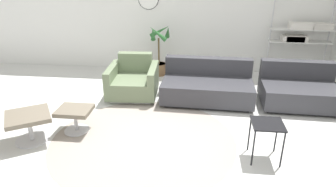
{
  "coord_description": "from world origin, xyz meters",
  "views": [
    {
      "loc": [
        0.45,
        -3.75,
        2.23
      ],
      "look_at": [
        0.01,
        0.17,
        0.55
      ],
      "focal_mm": 32.0,
      "sensor_mm": 36.0,
      "label": 1
    }
  ],
  "objects_px": {
    "armchair_red": "(133,82)",
    "shelf_unit": "(302,33)",
    "potted_plant": "(160,55)",
    "ottoman": "(75,114)",
    "couch_second": "(299,91)",
    "couch_low": "(207,86)",
    "side_table": "(267,128)"
  },
  "relations": [
    {
      "from": "couch_second",
      "to": "potted_plant",
      "type": "xyz_separation_m",
      "value": [
        -2.61,
        1.29,
        0.19
      ]
    },
    {
      "from": "couch_second",
      "to": "side_table",
      "type": "bearing_deg",
      "value": 64.98
    },
    {
      "from": "armchair_red",
      "to": "side_table",
      "type": "xyz_separation_m",
      "value": [
        2.05,
        -1.81,
        0.17
      ]
    },
    {
      "from": "side_table",
      "to": "potted_plant",
      "type": "xyz_separation_m",
      "value": [
        -1.73,
        3.01,
        0.01
      ]
    },
    {
      "from": "ottoman",
      "to": "side_table",
      "type": "relative_size",
      "value": 0.96
    },
    {
      "from": "side_table",
      "to": "couch_second",
      "type": "bearing_deg",
      "value": 63.08
    },
    {
      "from": "armchair_red",
      "to": "shelf_unit",
      "type": "distance_m",
      "value": 3.6
    },
    {
      "from": "ottoman",
      "to": "armchair_red",
      "type": "relative_size",
      "value": 0.51
    },
    {
      "from": "couch_low",
      "to": "couch_second",
      "type": "relative_size",
      "value": 1.24
    },
    {
      "from": "couch_low",
      "to": "armchair_red",
      "type": "bearing_deg",
      "value": -0.45
    },
    {
      "from": "couch_low",
      "to": "shelf_unit",
      "type": "xyz_separation_m",
      "value": [
        1.91,
        1.4,
        0.71
      ]
    },
    {
      "from": "armchair_red",
      "to": "couch_low",
      "type": "bearing_deg",
      "value": 174.83
    },
    {
      "from": "ottoman",
      "to": "couch_second",
      "type": "xyz_separation_m",
      "value": [
        3.47,
        1.33,
        -0.02
      ]
    },
    {
      "from": "ottoman",
      "to": "side_table",
      "type": "distance_m",
      "value": 2.63
    },
    {
      "from": "ottoman",
      "to": "side_table",
      "type": "xyz_separation_m",
      "value": [
        2.6,
        -0.39,
        0.16
      ]
    },
    {
      "from": "armchair_red",
      "to": "potted_plant",
      "type": "distance_m",
      "value": 1.26
    },
    {
      "from": "potted_plant",
      "to": "shelf_unit",
      "type": "distance_m",
      "value": 3.0
    },
    {
      "from": "side_table",
      "to": "potted_plant",
      "type": "distance_m",
      "value": 3.47
    },
    {
      "from": "shelf_unit",
      "to": "potted_plant",
      "type": "bearing_deg",
      "value": -177.3
    },
    {
      "from": "ottoman",
      "to": "side_table",
      "type": "height_order",
      "value": "side_table"
    },
    {
      "from": "couch_low",
      "to": "shelf_unit",
      "type": "bearing_deg",
      "value": -141.93
    },
    {
      "from": "ottoman",
      "to": "shelf_unit",
      "type": "xyz_separation_m",
      "value": [
        3.82,
        2.76,
        0.7
      ]
    },
    {
      "from": "side_table",
      "to": "potted_plant",
      "type": "relative_size",
      "value": 0.44
    },
    {
      "from": "armchair_red",
      "to": "couch_second",
      "type": "distance_m",
      "value": 2.93
    },
    {
      "from": "armchair_red",
      "to": "potted_plant",
      "type": "height_order",
      "value": "potted_plant"
    },
    {
      "from": "armchair_red",
      "to": "ottoman",
      "type": "bearing_deg",
      "value": 66.08
    },
    {
      "from": "couch_second",
      "to": "potted_plant",
      "type": "height_order",
      "value": "potted_plant"
    },
    {
      "from": "couch_low",
      "to": "side_table",
      "type": "xyz_separation_m",
      "value": [
        0.7,
        -1.75,
        0.18
      ]
    },
    {
      "from": "ottoman",
      "to": "armchair_red",
      "type": "height_order",
      "value": "armchair_red"
    },
    {
      "from": "ottoman",
      "to": "couch_second",
      "type": "distance_m",
      "value": 3.72
    },
    {
      "from": "potted_plant",
      "to": "shelf_unit",
      "type": "xyz_separation_m",
      "value": [
        2.95,
        0.14,
        0.52
      ]
    },
    {
      "from": "side_table",
      "to": "potted_plant",
      "type": "height_order",
      "value": "potted_plant"
    }
  ]
}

